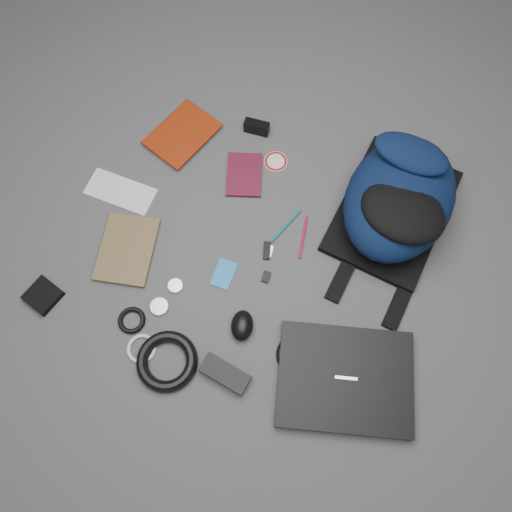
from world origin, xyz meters
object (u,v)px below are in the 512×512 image
(backpack, at_px, (400,198))
(comic_book, at_px, (101,246))
(pouch, at_px, (43,296))
(dvd_case, at_px, (244,175))
(compact_camera, at_px, (257,127))
(mouse, at_px, (242,325))
(textbook_red, at_px, (164,121))
(power_brick, at_px, (225,374))
(laptop, at_px, (345,379))

(backpack, relative_size, comic_book, 2.17)
(comic_book, xyz_separation_m, pouch, (-0.10, -0.22, 0.00))
(dvd_case, bearing_deg, comic_book, -148.04)
(dvd_case, distance_m, compact_camera, 0.19)
(dvd_case, bearing_deg, mouse, -87.87)
(pouch, bearing_deg, textbook_red, 81.75)
(textbook_red, xyz_separation_m, power_brick, (0.52, -0.77, 0.01))
(textbook_red, bearing_deg, pouch, -77.97)
(power_brick, bearing_deg, dvd_case, 115.41)
(backpack, bearing_deg, textbook_red, -177.26)
(comic_book, height_order, pouch, pouch)
(backpack, distance_m, comic_book, 0.98)
(dvd_case, bearing_deg, textbook_red, 145.69)
(laptop, relative_size, mouse, 4.12)
(power_brick, bearing_deg, backpack, 74.16)
(laptop, distance_m, mouse, 0.35)
(mouse, bearing_deg, backpack, 43.93)
(backpack, bearing_deg, laptop, -82.14)
(comic_book, bearing_deg, dvd_case, 38.27)
(comic_book, height_order, mouse, mouse)
(backpack, height_order, laptop, backpack)
(pouch, bearing_deg, backpack, 33.76)
(power_brick, xyz_separation_m, pouch, (-0.63, 0.04, -0.01))
(laptop, bearing_deg, power_brick, -176.99)
(dvd_case, bearing_deg, laptop, -64.01)
(comic_book, relative_size, mouse, 2.49)
(laptop, height_order, comic_book, laptop)
(textbook_red, bearing_deg, mouse, -29.50)
(power_brick, bearing_deg, laptop, 27.37)
(dvd_case, relative_size, compact_camera, 1.89)
(compact_camera, bearing_deg, power_brick, -79.83)
(comic_book, height_order, power_brick, power_brick)
(backpack, xyz_separation_m, laptop, (-0.00, -0.59, -0.09))
(dvd_case, distance_m, power_brick, 0.68)
(laptop, height_order, dvd_case, laptop)
(textbook_red, height_order, power_brick, power_brick)
(textbook_red, relative_size, power_brick, 1.63)
(textbook_red, xyz_separation_m, compact_camera, (0.33, 0.08, 0.01))
(textbook_red, relative_size, comic_book, 1.01)
(textbook_red, height_order, pouch, textbook_red)
(mouse, distance_m, pouch, 0.64)
(mouse, height_order, pouch, mouse)
(backpack, xyz_separation_m, textbook_red, (-0.87, 0.08, -0.10))
(mouse, height_order, power_brick, mouse)
(comic_book, relative_size, compact_camera, 2.67)
(dvd_case, relative_size, pouch, 1.77)
(laptop, bearing_deg, mouse, 157.86)
(dvd_case, relative_size, mouse, 1.76)
(textbook_red, height_order, dvd_case, textbook_red)
(backpack, relative_size, mouse, 5.41)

